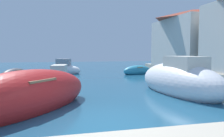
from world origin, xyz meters
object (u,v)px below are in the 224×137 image
at_px(moored_boat_1, 60,77).
at_px(moored_boat_5, 27,96).
at_px(moored_boat_7, 65,69).
at_px(waterfront_building_annex, 192,38).
at_px(moored_boat_2, 179,81).
at_px(moored_boat_4, 137,71).
at_px(moored_boat_9, 14,74).

relative_size(moored_boat_1, moored_boat_5, 0.64).
height_order(moored_boat_7, waterfront_building_annex, waterfront_building_annex).
bearing_deg(moored_boat_5, moored_boat_2, 143.20).
distance_m(moored_boat_4, waterfront_building_annex, 8.21).
xyz_separation_m(moored_boat_5, waterfront_building_annex, (15.62, 13.60, 3.18)).
relative_size(moored_boat_5, waterfront_building_annex, 0.69).
bearing_deg(moored_boat_4, moored_boat_7, -33.18).
bearing_deg(moored_boat_4, moored_boat_5, 36.72).
bearing_deg(waterfront_building_annex, moored_boat_4, -163.77).
xyz_separation_m(moored_boat_2, moored_boat_9, (-9.83, 9.30, -0.36)).
bearing_deg(waterfront_building_annex, moored_boat_9, -172.29).
relative_size(moored_boat_2, moored_boat_7, 1.98).
distance_m(moored_boat_4, moored_boat_5, 14.28).
distance_m(moored_boat_4, moored_boat_9, 10.99).
distance_m(moored_boat_2, moored_boat_7, 12.91).
bearing_deg(waterfront_building_annex, moored_boat_7, -179.47).
bearing_deg(waterfront_building_annex, moored_boat_1, -156.70).
distance_m(moored_boat_2, moored_boat_9, 13.54).
height_order(moored_boat_2, waterfront_building_annex, waterfront_building_annex).
height_order(moored_boat_1, moored_boat_4, moored_boat_1).
height_order(moored_boat_1, moored_boat_7, moored_boat_7).
height_order(moored_boat_2, moored_boat_5, moored_boat_2).
bearing_deg(moored_boat_2, moored_boat_4, -12.70).
xyz_separation_m(moored_boat_4, moored_boat_7, (-6.75, 1.96, 0.12)).
bearing_deg(moored_boat_7, moored_boat_9, -122.95).
bearing_deg(moored_boat_4, moored_boat_2, 66.19).
relative_size(moored_boat_4, moored_boat_5, 0.52).
relative_size(moored_boat_1, moored_boat_9, 1.28).
bearing_deg(moored_boat_5, waterfront_building_annex, 170.12).
bearing_deg(moored_boat_9, moored_boat_1, -109.88).
height_order(moored_boat_2, moored_boat_9, moored_boat_2).
height_order(moored_boat_4, moored_boat_9, moored_boat_4).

